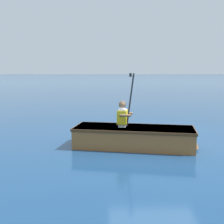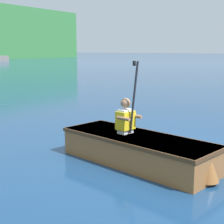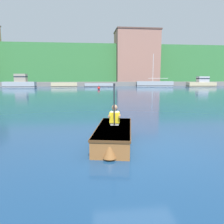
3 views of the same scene
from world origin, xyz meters
name	(u,v)px [view 3 (image 3 of 3)]	position (x,y,z in m)	size (l,w,h in m)	color
ground_plane	(141,150)	(0.00, 0.00, 0.00)	(300.00, 300.00, 0.00)	navy
shoreline_ridge	(92,66)	(0.00, 60.64, 5.11)	(120.00, 20.00, 10.22)	#387A3D
waterfront_office_block_center	(136,58)	(11.36, 52.12, 6.87)	(11.09, 7.85, 13.72)	#9E6B5B
marina_dock	(94,84)	(0.00, 41.39, 0.45)	(60.89, 2.40, 0.90)	slate
moored_boat_dock_west_end	(154,84)	(12.25, 38.50, 0.51)	(7.60, 3.80, 6.53)	#9EA3A8
moored_boat_dock_west_inner	(201,83)	(21.13, 36.14, 0.73)	(5.58, 2.06, 2.04)	#CCB789
moored_boat_dock_center_far	(64,85)	(-5.85, 37.61, 0.41)	(5.01, 2.01, 0.87)	#CCB789
moored_boat_dock_east_inner	(99,85)	(0.79, 38.14, 0.32)	(5.62, 1.87, 0.71)	#9EA3A8
moored_boat_dock_east_end	(20,83)	(-13.54, 36.07, 0.88)	(5.72, 1.88, 2.49)	#9EA3A8
rowboat_foreground	(114,134)	(-0.64, 0.64, 0.26)	(1.46, 2.88, 0.47)	#935B2D
person_paddler	(115,116)	(-0.59, 0.94, 0.74)	(0.40, 0.40, 1.22)	silver
channel_buoy	(99,88)	(0.34, 28.57, 0.22)	(0.44, 0.44, 0.72)	red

